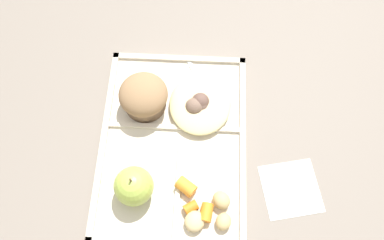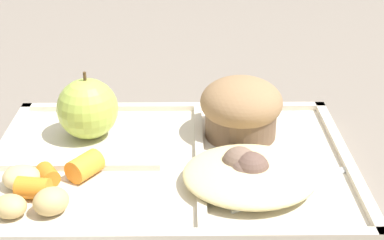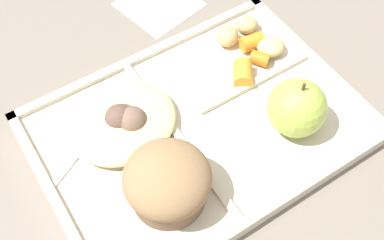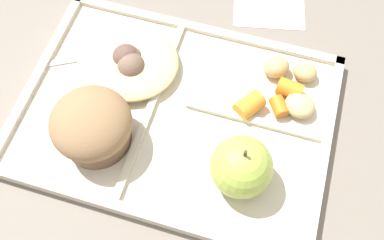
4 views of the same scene
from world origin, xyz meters
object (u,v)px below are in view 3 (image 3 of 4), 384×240
(bran_muffin, at_px, (168,182))
(green_apple, at_px, (297,108))
(lunch_tray, at_px, (199,128))
(plastic_fork, at_px, (94,134))

(bran_muffin, bearing_deg, green_apple, -180.00)
(lunch_tray, distance_m, plastic_fork, 0.13)
(lunch_tray, distance_m, green_apple, 0.12)
(lunch_tray, bearing_deg, bran_muffin, 37.32)
(green_apple, xyz_separation_m, plastic_fork, (0.21, -0.12, -0.03))
(lunch_tray, relative_size, green_apple, 4.84)
(lunch_tray, relative_size, plastic_fork, 2.67)
(green_apple, relative_size, plastic_fork, 0.55)
(bran_muffin, bearing_deg, lunch_tray, -142.68)
(lunch_tray, bearing_deg, green_apple, 147.84)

